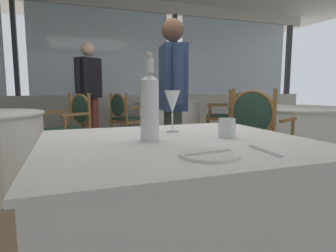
{
  "coord_description": "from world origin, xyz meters",
  "views": [
    {
      "loc": [
        -0.73,
        -2.33,
        0.98
      ],
      "look_at": [
        -0.31,
        -1.15,
        0.81
      ],
      "focal_mm": 29.9,
      "sensor_mm": 36.0,
      "label": 1
    }
  ],
  "objects_px": {
    "water_tumbler": "(227,128)",
    "dining_chair_1_2": "(257,131)",
    "dining_chair_0_0": "(224,111)",
    "diner_person_0": "(173,97)",
    "side_plate": "(209,154)",
    "diner_person_1": "(89,89)",
    "water_bottle": "(149,105)",
    "dining_chair_2_1": "(72,124)",
    "dining_chair_0_1": "(153,109)",
    "dining_chair_1_1": "(244,116)",
    "dining_chair_0_2": "(124,115)",
    "wine_glass": "(172,102)"
  },
  "relations": [
    {
      "from": "water_tumbler",
      "to": "dining_chair_1_2",
      "type": "relative_size",
      "value": 0.09
    },
    {
      "from": "dining_chair_0_0",
      "to": "diner_person_0",
      "type": "height_order",
      "value": "diner_person_0"
    },
    {
      "from": "water_bottle",
      "to": "dining_chair_0_1",
      "type": "relative_size",
      "value": 0.41
    },
    {
      "from": "side_plate",
      "to": "dining_chair_0_2",
      "type": "distance_m",
      "value": 3.88
    },
    {
      "from": "water_tumbler",
      "to": "water_bottle",
      "type": "bearing_deg",
      "value": 172.36
    },
    {
      "from": "dining_chair_0_0",
      "to": "diner_person_0",
      "type": "bearing_deg",
      "value": 81.32
    },
    {
      "from": "wine_glass",
      "to": "dining_chair_1_2",
      "type": "height_order",
      "value": "dining_chair_1_2"
    },
    {
      "from": "water_bottle",
      "to": "dining_chair_2_1",
      "type": "height_order",
      "value": "water_bottle"
    },
    {
      "from": "dining_chair_1_2",
      "to": "diner_person_1",
      "type": "height_order",
      "value": "diner_person_1"
    },
    {
      "from": "wine_glass",
      "to": "diner_person_1",
      "type": "height_order",
      "value": "diner_person_1"
    },
    {
      "from": "wine_glass",
      "to": "dining_chair_2_1",
      "type": "bearing_deg",
      "value": 101.5
    },
    {
      "from": "dining_chair_2_1",
      "to": "diner_person_0",
      "type": "bearing_deg",
      "value": 93.96
    },
    {
      "from": "dining_chair_0_1",
      "to": "dining_chair_1_2",
      "type": "distance_m",
      "value": 4.01
    },
    {
      "from": "dining_chair_1_1",
      "to": "dining_chair_0_0",
      "type": "bearing_deg",
      "value": 175.28
    },
    {
      "from": "dining_chair_0_0",
      "to": "dining_chair_0_2",
      "type": "distance_m",
      "value": 1.87
    },
    {
      "from": "dining_chair_1_2",
      "to": "side_plate",
      "type": "bearing_deg",
      "value": -160.76
    },
    {
      "from": "dining_chair_0_1",
      "to": "dining_chair_1_1",
      "type": "relative_size",
      "value": 0.96
    },
    {
      "from": "water_tumbler",
      "to": "diner_person_0",
      "type": "relative_size",
      "value": 0.05
    },
    {
      "from": "wine_glass",
      "to": "dining_chair_1_1",
      "type": "relative_size",
      "value": 0.23
    },
    {
      "from": "dining_chair_2_1",
      "to": "diner_person_1",
      "type": "distance_m",
      "value": 1.19
    },
    {
      "from": "dining_chair_0_0",
      "to": "dining_chair_0_1",
      "type": "xyz_separation_m",
      "value": [
        -0.89,
        1.64,
        -0.04
      ]
    },
    {
      "from": "wine_glass",
      "to": "dining_chair_1_2",
      "type": "relative_size",
      "value": 0.22
    },
    {
      "from": "dining_chair_0_2",
      "to": "dining_chair_1_1",
      "type": "xyz_separation_m",
      "value": [
        1.78,
        -0.84,
        0.01
      ]
    },
    {
      "from": "wine_glass",
      "to": "dining_chair_0_2",
      "type": "height_order",
      "value": "wine_glass"
    },
    {
      "from": "dining_chair_0_0",
      "to": "dining_chair_1_2",
      "type": "bearing_deg",
      "value": 97.89
    },
    {
      "from": "dining_chair_1_2",
      "to": "dining_chair_2_1",
      "type": "distance_m",
      "value": 2.19
    },
    {
      "from": "side_plate",
      "to": "water_bottle",
      "type": "height_order",
      "value": "water_bottle"
    },
    {
      "from": "water_tumbler",
      "to": "dining_chair_0_0",
      "type": "xyz_separation_m",
      "value": [
        2.06,
        3.49,
        -0.23
      ]
    },
    {
      "from": "side_plate",
      "to": "dining_chair_0_0",
      "type": "relative_size",
      "value": 0.21
    },
    {
      "from": "side_plate",
      "to": "diner_person_1",
      "type": "relative_size",
      "value": 0.12
    },
    {
      "from": "dining_chair_0_2",
      "to": "diner_person_1",
      "type": "xyz_separation_m",
      "value": [
        -0.55,
        0.05,
        0.44
      ]
    },
    {
      "from": "side_plate",
      "to": "dining_chair_2_1",
      "type": "relative_size",
      "value": 0.22
    },
    {
      "from": "side_plate",
      "to": "dining_chair_1_2",
      "type": "distance_m",
      "value": 1.91
    },
    {
      "from": "wine_glass",
      "to": "dining_chair_0_1",
      "type": "bearing_deg",
      "value": 74.52
    },
    {
      "from": "dining_chair_0_0",
      "to": "dining_chair_0_2",
      "type": "xyz_separation_m",
      "value": [
        -1.87,
        0.06,
        -0.02
      ]
    },
    {
      "from": "wine_glass",
      "to": "diner_person_0",
      "type": "distance_m",
      "value": 1.18
    },
    {
      "from": "dining_chair_0_0",
      "to": "dining_chair_0_1",
      "type": "distance_m",
      "value": 1.87
    },
    {
      "from": "dining_chair_1_2",
      "to": "diner_person_1",
      "type": "xyz_separation_m",
      "value": [
        -1.38,
        2.48,
        0.41
      ]
    },
    {
      "from": "dining_chair_1_1",
      "to": "dining_chair_2_1",
      "type": "xyz_separation_m",
      "value": [
        -2.63,
        -0.18,
        0.0
      ]
    },
    {
      "from": "water_bottle",
      "to": "dining_chair_0_0",
      "type": "relative_size",
      "value": 0.38
    },
    {
      "from": "dining_chair_0_0",
      "to": "diner_person_1",
      "type": "height_order",
      "value": "diner_person_1"
    },
    {
      "from": "water_tumbler",
      "to": "dining_chair_1_2",
      "type": "height_order",
      "value": "dining_chair_1_2"
    },
    {
      "from": "side_plate",
      "to": "dining_chair_2_1",
      "type": "xyz_separation_m",
      "value": [
        -0.4,
        2.83,
        -0.21
      ]
    },
    {
      "from": "side_plate",
      "to": "dining_chair_1_2",
      "type": "height_order",
      "value": "dining_chair_1_2"
    },
    {
      "from": "water_bottle",
      "to": "dining_chair_2_1",
      "type": "bearing_deg",
      "value": 96.82
    },
    {
      "from": "dining_chair_0_2",
      "to": "dining_chair_2_1",
      "type": "bearing_deg",
      "value": -158.19
    },
    {
      "from": "water_tumbler",
      "to": "dining_chair_1_1",
      "type": "relative_size",
      "value": 0.09
    },
    {
      "from": "diner_person_1",
      "to": "side_plate",
      "type": "bearing_deg",
      "value": -35.31
    },
    {
      "from": "wine_glass",
      "to": "dining_chair_1_2",
      "type": "xyz_separation_m",
      "value": [
        1.2,
        0.89,
        -0.33
      ]
    },
    {
      "from": "side_plate",
      "to": "dining_chair_0_0",
      "type": "height_order",
      "value": "dining_chair_0_0"
    }
  ]
}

